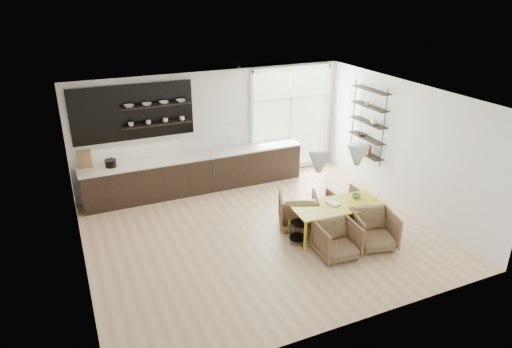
{
  "coord_description": "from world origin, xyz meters",
  "views": [
    {
      "loc": [
        -3.5,
        -7.52,
        4.89
      ],
      "look_at": [
        0.1,
        0.6,
        1.12
      ],
      "focal_mm": 32.0,
      "sensor_mm": 36.0,
      "label": 1
    }
  ],
  "objects_px": {
    "armchair_back_left": "(298,210)",
    "armchair_front_left": "(337,240)",
    "wire_stool": "(299,230)",
    "armchair_back_right": "(345,203)",
    "dining_table": "(337,207)",
    "armchair_front_right": "(374,230)"
  },
  "relations": [
    {
      "from": "dining_table",
      "to": "armchair_front_right",
      "type": "bearing_deg",
      "value": -55.89
    },
    {
      "from": "armchair_back_left",
      "to": "armchair_front_left",
      "type": "bearing_deg",
      "value": 118.05
    },
    {
      "from": "armchair_back_left",
      "to": "dining_table",
      "type": "bearing_deg",
      "value": 154.32
    },
    {
      "from": "armchair_back_left",
      "to": "armchair_front_left",
      "type": "height_order",
      "value": "armchair_back_left"
    },
    {
      "from": "armchair_front_right",
      "to": "dining_table",
      "type": "bearing_deg",
      "value": 135.25
    },
    {
      "from": "dining_table",
      "to": "armchair_back_left",
      "type": "bearing_deg",
      "value": 134.79
    },
    {
      "from": "armchair_front_right",
      "to": "wire_stool",
      "type": "relative_size",
      "value": 1.71
    },
    {
      "from": "armchair_back_right",
      "to": "wire_stool",
      "type": "xyz_separation_m",
      "value": [
        -1.53,
        -0.62,
        -0.01
      ]
    },
    {
      "from": "armchair_back_right",
      "to": "dining_table",
      "type": "bearing_deg",
      "value": 45.95
    },
    {
      "from": "dining_table",
      "to": "armchair_back_left",
      "type": "xyz_separation_m",
      "value": [
        -0.55,
        0.63,
        -0.27
      ]
    },
    {
      "from": "armchair_back_left",
      "to": "armchair_front_left",
      "type": "distance_m",
      "value": 1.34
    },
    {
      "from": "dining_table",
      "to": "armchair_back_right",
      "type": "relative_size",
      "value": 2.79
    },
    {
      "from": "armchair_back_left",
      "to": "armchair_front_right",
      "type": "bearing_deg",
      "value": 149.06
    },
    {
      "from": "armchair_back_right",
      "to": "armchair_front_left",
      "type": "xyz_separation_m",
      "value": [
        -1.08,
        -1.31,
        0.03
      ]
    },
    {
      "from": "armchair_back_left",
      "to": "wire_stool",
      "type": "distance_m",
      "value": 0.73
    },
    {
      "from": "armchair_front_right",
      "to": "armchair_back_left",
      "type": "bearing_deg",
      "value": 140.66
    },
    {
      "from": "wire_stool",
      "to": "armchair_back_right",
      "type": "bearing_deg",
      "value": 22.14
    },
    {
      "from": "dining_table",
      "to": "armchair_front_right",
      "type": "height_order",
      "value": "armchair_front_right"
    },
    {
      "from": "armchair_back_right",
      "to": "armchair_front_right",
      "type": "height_order",
      "value": "armchair_front_right"
    },
    {
      "from": "armchair_back_left",
      "to": "armchair_front_left",
      "type": "relative_size",
      "value": 1.06
    },
    {
      "from": "armchair_back_left",
      "to": "armchair_back_right",
      "type": "xyz_separation_m",
      "value": [
        1.19,
        -0.02,
        -0.06
      ]
    },
    {
      "from": "armchair_back_left",
      "to": "armchair_front_left",
      "type": "xyz_separation_m",
      "value": [
        0.12,
        -1.33,
        -0.02
      ]
    }
  ]
}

